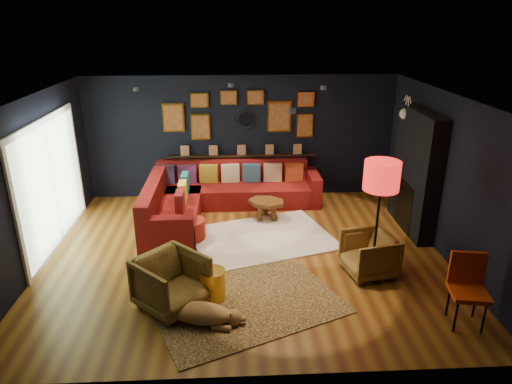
{
  "coord_description": "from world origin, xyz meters",
  "views": [
    {
      "loc": [
        -0.18,
        -6.71,
        3.73
      ],
      "look_at": [
        0.19,
        0.3,
        1.0
      ],
      "focal_mm": 32.0,
      "sensor_mm": 36.0,
      "label": 1
    }
  ],
  "objects_px": {
    "armchair_right": "(369,252)",
    "orange_chair": "(468,283)",
    "gold_stool": "(213,285)",
    "floor_lamp": "(381,180)",
    "dog": "(200,310)",
    "armchair_left": "(171,280)",
    "pouf": "(190,229)",
    "sectional": "(212,197)",
    "coffee_table": "(266,204)"
  },
  "relations": [
    {
      "from": "armchair_right",
      "to": "orange_chair",
      "type": "relative_size",
      "value": 0.77
    },
    {
      "from": "gold_stool",
      "to": "orange_chair",
      "type": "relative_size",
      "value": 0.48
    },
    {
      "from": "armchair_right",
      "to": "gold_stool",
      "type": "relative_size",
      "value": 1.6
    },
    {
      "from": "floor_lamp",
      "to": "dog",
      "type": "height_order",
      "value": "floor_lamp"
    },
    {
      "from": "armchair_left",
      "to": "floor_lamp",
      "type": "distance_m",
      "value": 3.2
    },
    {
      "from": "gold_stool",
      "to": "dog",
      "type": "bearing_deg",
      "value": -104.59
    },
    {
      "from": "armchair_left",
      "to": "dog",
      "type": "relative_size",
      "value": 0.72
    },
    {
      "from": "pouf",
      "to": "armchair_right",
      "type": "height_order",
      "value": "armchair_right"
    },
    {
      "from": "sectional",
      "to": "gold_stool",
      "type": "height_order",
      "value": "sectional"
    },
    {
      "from": "sectional",
      "to": "pouf",
      "type": "height_order",
      "value": "sectional"
    },
    {
      "from": "armchair_right",
      "to": "dog",
      "type": "distance_m",
      "value": 2.73
    },
    {
      "from": "sectional",
      "to": "orange_chair",
      "type": "xyz_separation_m",
      "value": [
        3.38,
        -3.71,
        0.24
      ]
    },
    {
      "from": "sectional",
      "to": "floor_lamp",
      "type": "height_order",
      "value": "floor_lamp"
    },
    {
      "from": "coffee_table",
      "to": "floor_lamp",
      "type": "height_order",
      "value": "floor_lamp"
    },
    {
      "from": "pouf",
      "to": "orange_chair",
      "type": "distance_m",
      "value": 4.5
    },
    {
      "from": "sectional",
      "to": "armchair_left",
      "type": "distance_m",
      "value": 3.23
    },
    {
      "from": "gold_stool",
      "to": "dog",
      "type": "distance_m",
      "value": 0.55
    },
    {
      "from": "sectional",
      "to": "coffee_table",
      "type": "height_order",
      "value": "sectional"
    },
    {
      "from": "gold_stool",
      "to": "floor_lamp",
      "type": "relative_size",
      "value": 0.25
    },
    {
      "from": "armchair_right",
      "to": "gold_stool",
      "type": "distance_m",
      "value": 2.43
    },
    {
      "from": "armchair_left",
      "to": "gold_stool",
      "type": "height_order",
      "value": "armchair_left"
    },
    {
      "from": "coffee_table",
      "to": "floor_lamp",
      "type": "bearing_deg",
      "value": -56.66
    },
    {
      "from": "armchair_right",
      "to": "orange_chair",
      "type": "height_order",
      "value": "orange_chair"
    },
    {
      "from": "sectional",
      "to": "dog",
      "type": "bearing_deg",
      "value": -90.38
    },
    {
      "from": "armchair_right",
      "to": "floor_lamp",
      "type": "xyz_separation_m",
      "value": [
        0.03,
        -0.11,
        1.2
      ]
    },
    {
      "from": "armchair_left",
      "to": "dog",
      "type": "bearing_deg",
      "value": -89.89
    },
    {
      "from": "gold_stool",
      "to": "armchair_left",
      "type": "bearing_deg",
      "value": -164.13
    },
    {
      "from": "pouf",
      "to": "floor_lamp",
      "type": "relative_size",
      "value": 0.28
    },
    {
      "from": "gold_stool",
      "to": "dog",
      "type": "relative_size",
      "value": 0.39
    },
    {
      "from": "armchair_right",
      "to": "orange_chair",
      "type": "xyz_separation_m",
      "value": [
        0.9,
        -1.21,
        0.2
      ]
    },
    {
      "from": "sectional",
      "to": "orange_chair",
      "type": "relative_size",
      "value": 3.6
    },
    {
      "from": "pouf",
      "to": "gold_stool",
      "type": "height_order",
      "value": "gold_stool"
    },
    {
      "from": "sectional",
      "to": "armchair_right",
      "type": "bearing_deg",
      "value": -45.23
    },
    {
      "from": "armchair_right",
      "to": "orange_chair",
      "type": "distance_m",
      "value": 1.52
    },
    {
      "from": "gold_stool",
      "to": "floor_lamp",
      "type": "bearing_deg",
      "value": 10.44
    },
    {
      "from": "dog",
      "to": "pouf",
      "type": "bearing_deg",
      "value": 110.8
    },
    {
      "from": "orange_chair",
      "to": "armchair_right",
      "type": "bearing_deg",
      "value": 136.29
    },
    {
      "from": "pouf",
      "to": "armchair_left",
      "type": "xyz_separation_m",
      "value": [
        -0.08,
        -2.0,
        0.21
      ]
    },
    {
      "from": "armchair_left",
      "to": "floor_lamp",
      "type": "bearing_deg",
      "value": -35.04
    },
    {
      "from": "sectional",
      "to": "orange_chair",
      "type": "bearing_deg",
      "value": -47.65
    },
    {
      "from": "sectional",
      "to": "coffee_table",
      "type": "bearing_deg",
      "value": -21.35
    },
    {
      "from": "armchair_left",
      "to": "orange_chair",
      "type": "bearing_deg",
      "value": -54.03
    },
    {
      "from": "armchair_left",
      "to": "armchair_right",
      "type": "xyz_separation_m",
      "value": [
        2.9,
        0.71,
        -0.05
      ]
    },
    {
      "from": "orange_chair",
      "to": "coffee_table",
      "type": "bearing_deg",
      "value": 134.72
    },
    {
      "from": "gold_stool",
      "to": "orange_chair",
      "type": "distance_m",
      "value": 3.35
    },
    {
      "from": "gold_stool",
      "to": "orange_chair",
      "type": "height_order",
      "value": "orange_chair"
    },
    {
      "from": "orange_chair",
      "to": "dog",
      "type": "relative_size",
      "value": 0.83
    },
    {
      "from": "pouf",
      "to": "gold_stool",
      "type": "relative_size",
      "value": 1.16
    },
    {
      "from": "pouf",
      "to": "armchair_right",
      "type": "xyz_separation_m",
      "value": [
        2.82,
        -1.29,
        0.16
      ]
    },
    {
      "from": "sectional",
      "to": "pouf",
      "type": "xyz_separation_m",
      "value": [
        -0.34,
        -1.2,
        -0.12
      ]
    }
  ]
}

